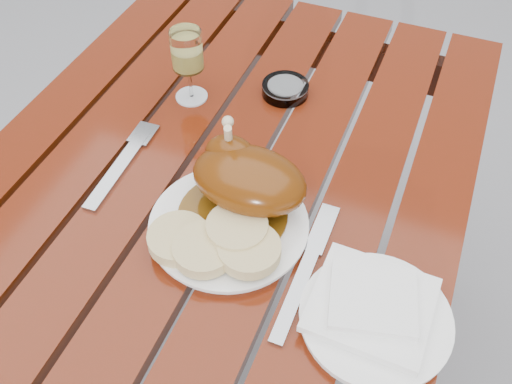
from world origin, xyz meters
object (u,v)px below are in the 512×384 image
dinner_plate (229,226)px  wine_glass (188,66)px  side_plate (375,319)px  table (219,307)px  ashtray (285,89)px

dinner_plate → wine_glass: bearing=126.2°
side_plate → wine_glass: bearing=142.5°
table → dinner_plate: (0.07, -0.06, 0.38)m
table → wine_glass: 0.50m
table → ashtray: size_ratio=13.62×
table → side_plate: side_plate is taller
wine_glass → side_plate: 0.55m
wine_glass → table: bearing=-57.4°
dinner_plate → wine_glass: (-0.19, 0.26, 0.06)m
wine_glass → side_plate: (0.43, -0.33, -0.06)m
dinner_plate → side_plate: (0.24, -0.07, 0.00)m
dinner_plate → ashtray: 0.34m
dinner_plate → table: bearing=135.4°
table → dinner_plate: size_ratio=4.98×
ashtray → side_plate: bearing=-56.1°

